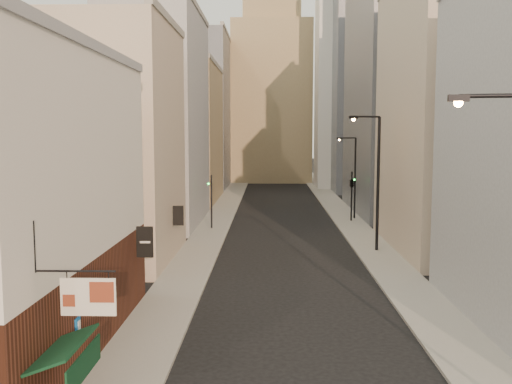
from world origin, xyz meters
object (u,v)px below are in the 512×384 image
Objects in this scene: streetlamp_mid at (375,175)px; traffic_light_right at (352,182)px; clock_tower at (272,83)px; traffic_light_left at (211,193)px; white_tower at (342,69)px; streetlamp_far at (353,173)px.

traffic_light_right is (0.36, 14.18, -1.77)m from streetlamp_mid.
clock_tower is 55.82m from traffic_light_left.
white_tower is 45.63m from traffic_light_left.
clock_tower reaches higher than traffic_light_left.
traffic_light_right is at bearing 63.81° from streetlamp_mid.
white_tower is 36.31m from streetlamp_far.
streetlamp_far is at bearing -95.00° from white_tower.
streetlamp_mid reaches higher than traffic_light_right.
streetlamp_far is 15.09m from traffic_light_left.
traffic_light_right is at bearing -81.03° from clock_tower.
white_tower is 38.07m from traffic_light_right.
traffic_light_left is (-13.67, -6.24, -1.41)m from streetlamp_far.
clock_tower reaches higher than white_tower.
white_tower reaches higher than traffic_light_left.
traffic_light_left and traffic_light_right have the same top height.
traffic_light_right is at bearing -145.38° from traffic_light_left.
traffic_light_left is (-5.59, -53.67, -14.29)m from clock_tower.
clock_tower is 49.81m from streetlamp_far.
streetlamp_far is 1.77m from traffic_light_right.
white_tower is 8.30× the size of traffic_light_right.
clock_tower is 8.98× the size of traffic_light_right.
traffic_light_left is at bearing 119.08° from streetlamp_mid.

